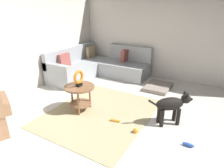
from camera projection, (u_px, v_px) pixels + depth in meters
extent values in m
cube|color=silver|center=(128.00, 129.00, 3.51)|extent=(6.00, 6.00, 0.10)
cube|color=silver|center=(12.00, 38.00, 4.35)|extent=(6.00, 0.12, 2.70)
cube|color=silver|center=(176.00, 32.00, 5.35)|extent=(0.12, 6.00, 2.70)
cube|color=tan|center=(100.00, 113.00, 3.93)|extent=(2.30, 1.90, 0.01)
cube|color=#9EA3A8|center=(82.00, 70.00, 5.92)|extent=(2.20, 0.85, 0.42)
cube|color=#9EA3A8|center=(72.00, 54.00, 5.92)|extent=(2.20, 0.14, 0.46)
cube|color=#9EA3A8|center=(125.00, 70.00, 5.94)|extent=(0.85, 1.40, 0.42)
cube|color=#9EA3A8|center=(130.00, 53.00, 6.06)|extent=(0.14, 1.40, 0.46)
cube|color=#9EA3A8|center=(56.00, 68.00, 4.98)|extent=(0.16, 0.85, 0.22)
cube|color=tan|center=(90.00, 52.00, 6.47)|extent=(0.38, 0.14, 0.38)
cube|color=#994C47|center=(64.00, 61.00, 5.47)|extent=(0.38, 0.16, 0.39)
cube|color=#994C47|center=(125.00, 56.00, 6.01)|extent=(0.39, 0.17, 0.39)
cube|color=#936B4C|center=(5.00, 103.00, 3.25)|extent=(0.35, 0.59, 0.22)
cylinder|color=brown|center=(79.00, 87.00, 3.86)|extent=(0.60, 0.60, 0.04)
cylinder|color=brown|center=(80.00, 103.00, 4.00)|extent=(0.45, 0.45, 0.02)
cylinder|color=brown|center=(72.00, 97.00, 4.06)|extent=(0.04, 0.04, 0.50)
cylinder|color=brown|center=(78.00, 104.00, 3.76)|extent=(0.04, 0.04, 0.50)
cylinder|color=brown|center=(90.00, 97.00, 4.06)|extent=(0.04, 0.04, 0.50)
cube|color=black|center=(79.00, 85.00, 3.84)|extent=(0.12, 0.08, 0.05)
torus|color=orange|center=(79.00, 77.00, 3.78)|extent=(0.28, 0.06, 0.28)
cube|color=gray|center=(158.00, 87.00, 5.10)|extent=(0.80, 0.60, 0.09)
cylinder|color=black|center=(174.00, 113.00, 3.62)|extent=(0.07, 0.07, 0.32)
cylinder|color=black|center=(178.00, 117.00, 3.49)|extent=(0.07, 0.07, 0.32)
cylinder|color=black|center=(159.00, 115.00, 3.57)|extent=(0.07, 0.07, 0.32)
cylinder|color=black|center=(162.00, 119.00, 3.44)|extent=(0.07, 0.07, 0.32)
ellipsoid|color=black|center=(170.00, 104.00, 3.44)|extent=(0.51, 0.54, 0.24)
sphere|color=black|center=(186.00, 99.00, 3.46)|extent=(0.17, 0.17, 0.17)
ellipsoid|color=black|center=(190.00, 99.00, 3.48)|extent=(0.13, 0.14, 0.07)
cone|color=black|center=(185.00, 92.00, 3.46)|extent=(0.06, 0.06, 0.07)
cone|color=black|center=(188.00, 94.00, 3.38)|extent=(0.06, 0.06, 0.07)
cylinder|color=black|center=(154.00, 103.00, 3.37)|extent=(0.16, 0.18, 0.16)
sphere|color=orange|center=(136.00, 131.00, 3.30)|extent=(0.09, 0.09, 0.09)
cylinder|color=orange|center=(115.00, 121.00, 3.62)|extent=(0.09, 0.18, 0.05)
ellipsoid|color=blue|center=(188.00, 145.00, 2.99)|extent=(0.06, 0.18, 0.06)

